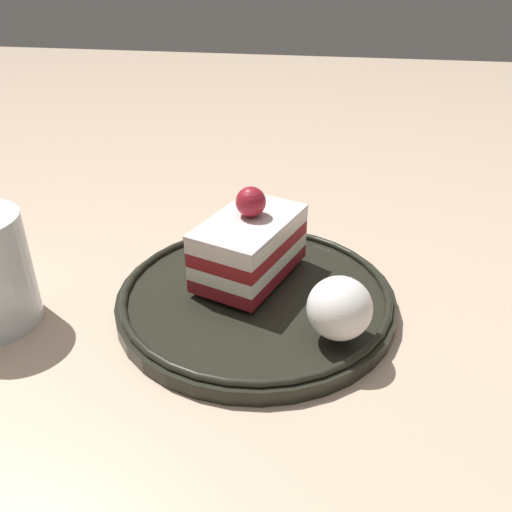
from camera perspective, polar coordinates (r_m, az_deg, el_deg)
ground_plane at (r=0.42m, az=-1.82°, el=-7.11°), size 2.40×2.40×0.00m
dessert_plate at (r=0.44m, az=0.00°, el=-4.38°), size 0.23×0.23×0.02m
cake_slice at (r=0.44m, az=-0.95°, el=1.23°), size 0.11×0.09×0.08m
whipped_cream_dollop at (r=0.38m, az=8.92°, el=-5.53°), size 0.05×0.05×0.05m
fork at (r=0.52m, az=-0.80°, el=2.86°), size 0.11×0.06×0.00m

